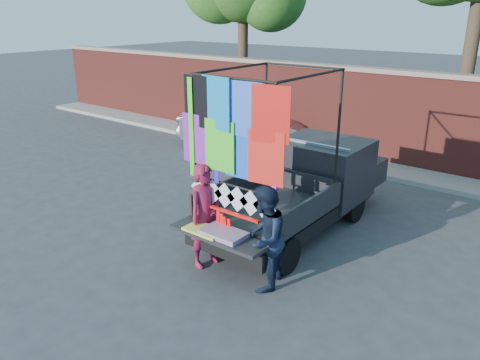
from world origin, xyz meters
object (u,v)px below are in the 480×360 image
Objects in this scene: pickup_truck at (310,184)px; woman at (206,216)px; man at (264,238)px; sedan at (245,126)px.

pickup_truck reaches higher than woman.
woman is 1.06× the size of man.
pickup_truck is 5.72m from sedan.
pickup_truck is 1.23× the size of sedan.
sedan is at bearing -158.72° from man.
woman is at bearing -100.35° from pickup_truck.
pickup_truck reaches higher than sedan.
pickup_truck is at bearing 176.98° from man.
sedan is 2.43× the size of man.
sedan is at bearing 39.28° from woman.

